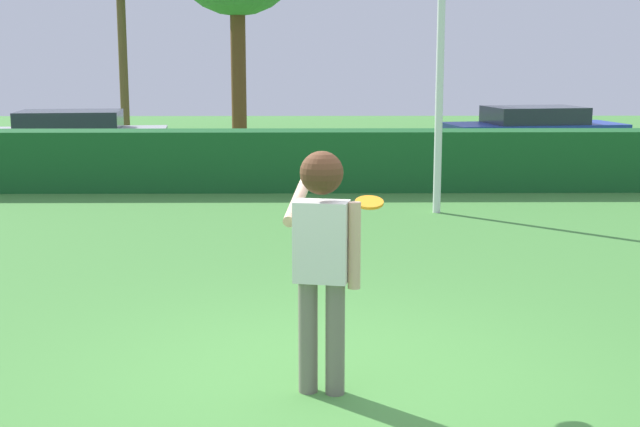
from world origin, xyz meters
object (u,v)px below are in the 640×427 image
frisbee (369,202)px  parked_car_silver (71,136)px  parked_car_blue (534,130)px  person (322,244)px  lamppost (441,14)px

frisbee → parked_car_silver: size_ratio=0.05×
parked_car_silver → parked_car_blue: same height
person → frisbee: person is taller
lamppost → parked_car_silver: bearing=141.4°
person → parked_car_blue: person is taller
person → parked_car_silver: 14.34m
lamppost → parked_car_blue: bearing=65.3°
person → parked_car_blue: (5.31, 14.79, -0.42)m
frisbee → lamppost: lamppost is taller
lamppost → parked_car_silver: lamppost is taller
frisbee → parked_car_blue: 15.07m
person → parked_car_silver: bearing=112.2°
frisbee → lamppost: (1.54, 6.84, 1.74)m
parked_car_silver → parked_car_blue: bearing=8.1°
person → frisbee: 0.71m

